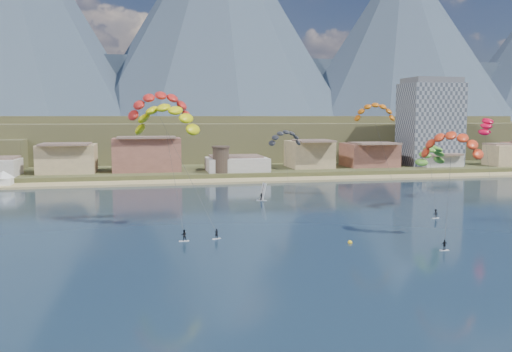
# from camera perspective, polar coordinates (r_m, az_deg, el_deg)

# --- Properties ---
(ground) EXTENTS (2400.00, 2400.00, 0.00)m
(ground) POSITION_cam_1_polar(r_m,az_deg,el_deg) (63.93, 5.78, -12.09)
(ground) COLOR black
(ground) RESTS_ON ground
(beach) EXTENTS (2200.00, 12.00, 0.90)m
(beach) POSITION_cam_1_polar(r_m,az_deg,el_deg) (166.11, -5.02, -0.59)
(beach) COLOR tan
(beach) RESTS_ON ground
(land) EXTENTS (2200.00, 900.00, 4.00)m
(land) POSITION_cam_1_polar(r_m,az_deg,el_deg) (618.52, -9.69, 4.36)
(land) COLOR brown
(land) RESTS_ON ground
(foothills) EXTENTS (940.00, 210.00, 18.00)m
(foothills) POSITION_cam_1_polar(r_m,az_deg,el_deg) (293.40, -3.42, 4.14)
(foothills) COLOR brown
(foothills) RESTS_ON ground
(mountain_ridge) EXTENTS (2060.00, 480.00, 400.00)m
(mountain_ridge) POSITION_cam_1_polar(r_m,az_deg,el_deg) (891.14, -11.37, 14.59)
(mountain_ridge) COLOR #2A3446
(mountain_ridge) RESTS_ON ground
(town) EXTENTS (400.00, 24.00, 12.00)m
(town) POSITION_cam_1_polar(r_m,az_deg,el_deg) (181.67, -18.27, 2.16)
(town) COLOR beige
(town) RESTS_ON ground
(apartment_tower) EXTENTS (20.00, 16.00, 32.00)m
(apartment_tower) POSITION_cam_1_polar(r_m,az_deg,el_deg) (212.58, 17.73, 5.39)
(apartment_tower) COLOR gray
(apartment_tower) RESTS_ON ground
(watchtower) EXTENTS (5.82, 5.82, 8.60)m
(watchtower) POSITION_cam_1_polar(r_m,az_deg,el_deg) (174.01, -3.70, 1.76)
(watchtower) COLOR #47382D
(watchtower) RESTS_ON ground
(kitesurfer_red) EXTENTS (15.28, 17.11, 27.58)m
(kitesurfer_red) POSITION_cam_1_polar(r_m,az_deg,el_deg) (101.02, -9.99, 7.67)
(kitesurfer_red) COLOR silver
(kitesurfer_red) RESTS_ON ground
(kitesurfer_yellow) EXTENTS (13.35, 16.67, 24.09)m
(kitesurfer_yellow) POSITION_cam_1_polar(r_m,az_deg,el_deg) (98.10, -9.40, 6.32)
(kitesurfer_yellow) COLOR silver
(kitesurfer_yellow) RESTS_ON ground
(kitesurfer_orange) EXTENTS (11.91, 14.06, 19.64)m
(kitesurfer_orange) POSITION_cam_1_polar(r_m,az_deg,el_deg) (95.71, 19.78, 3.49)
(kitesurfer_orange) COLOR silver
(kitesurfer_orange) RESTS_ON ground
(kitesurfer_green) EXTENTS (10.25, 15.37, 16.54)m
(kitesurfer_green) POSITION_cam_1_polar(r_m,az_deg,el_deg) (123.44, 17.81, 2.37)
(kitesurfer_green) COLOR silver
(kitesurfer_green) RESTS_ON ground
(distant_kite_dark) EXTENTS (9.40, 6.47, 18.18)m
(distant_kite_dark) POSITION_cam_1_polar(r_m,az_deg,el_deg) (139.37, 3.07, 4.26)
(distant_kite_dark) COLOR #262626
(distant_kite_dark) RESTS_ON ground
(distant_kite_orange) EXTENTS (10.95, 7.26, 24.73)m
(distant_kite_orange) POSITION_cam_1_polar(r_m,az_deg,el_deg) (137.42, 12.31, 6.84)
(distant_kite_orange) COLOR #262626
(distant_kite_orange) RESTS_ON ground
(distant_kite_red) EXTENTS (8.09, 9.21, 21.03)m
(distant_kite_red) POSITION_cam_1_polar(r_m,az_deg,el_deg) (141.70, 22.84, 5.04)
(distant_kite_red) COLOR #262626
(distant_kite_red) RESTS_ON ground
(windsurfer) EXTENTS (2.62, 2.71, 4.24)m
(windsurfer) POSITION_cam_1_polar(r_m,az_deg,el_deg) (129.96, 0.64, -2.00)
(windsurfer) COLOR silver
(windsurfer) RESTS_ON ground
(buoy) EXTENTS (0.72, 0.72, 0.72)m
(buoy) POSITION_cam_1_polar(r_m,az_deg,el_deg) (88.46, 9.80, -6.86)
(buoy) COLOR yellow
(buoy) RESTS_ON ground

